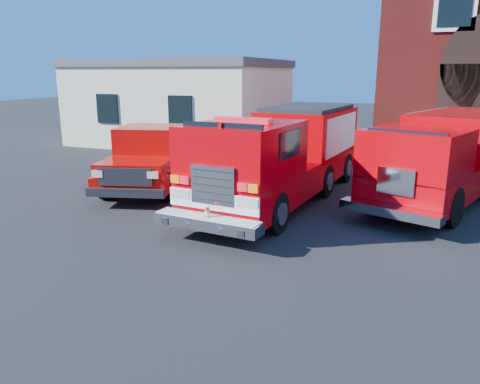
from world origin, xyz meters
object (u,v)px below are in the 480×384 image
at_px(pickup_truck, 155,157).
at_px(secondary_truck, 448,154).
at_px(fire_engine, 284,154).
at_px(side_building, 184,101).

distance_m(pickup_truck, secondary_truck, 9.18).
bearing_deg(pickup_truck, fire_engine, -3.02).
height_order(side_building, secondary_truck, side_building).
bearing_deg(side_building, fire_engine, -48.74).
bearing_deg(fire_engine, pickup_truck, 176.98).
bearing_deg(side_building, secondary_truck, -31.21).
height_order(fire_engine, pickup_truck, fire_engine).
bearing_deg(secondary_truck, pickup_truck, -169.59).
xyz_separation_m(side_building, fire_engine, (8.64, -9.85, -0.82)).
xyz_separation_m(fire_engine, pickup_truck, (-4.54, 0.24, -0.43)).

